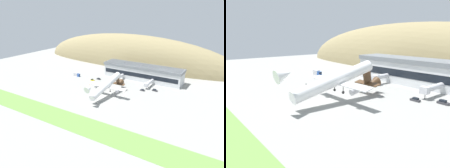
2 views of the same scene
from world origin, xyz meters
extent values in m
plane|color=gray|center=(0.00, 0.00, 0.00)|extent=(371.89, 371.89, 0.00)
ellipsoid|color=#8E7F56|center=(-29.40, 104.06, 0.00)|extent=(253.09, 51.65, 71.36)
cube|color=silver|center=(8.97, 55.87, 6.99)|extent=(76.62, 15.74, 13.99)
cube|color=slate|center=(8.97, 55.87, 12.79)|extent=(77.82, 16.94, 2.40)
cube|color=black|center=(8.97, 47.95, 6.29)|extent=(73.56, 0.16, 3.92)
cylinder|color=silver|center=(-7.83, 42.97, 4.00)|extent=(2.60, 10.06, 2.60)
cube|color=silver|center=(-7.83, 37.94, 4.00)|extent=(3.38, 2.86, 2.86)
cylinder|color=slate|center=(-7.83, 38.44, 2.00)|extent=(0.36, 0.36, 4.00)
cylinder|color=silver|center=(22.83, 40.81, 4.00)|extent=(2.60, 14.37, 2.60)
cube|color=silver|center=(22.83, 33.63, 4.00)|extent=(3.38, 2.86, 2.86)
cylinder|color=slate|center=(22.83, 34.13, 2.00)|extent=(0.36, 0.36, 4.00)
cylinder|color=white|center=(2.28, 2.73, 9.00)|extent=(4.89, 38.43, 12.67)
cone|color=white|center=(2.28, -18.62, 13.49)|extent=(4.79, 6.25, 5.80)
cone|color=#4C331E|center=(2.28, 24.55, 4.40)|extent=(4.79, 7.21, 6.00)
cube|color=#4C331E|center=(2.28, 20.72, 8.85)|extent=(0.50, 5.81, 8.04)
cube|color=#4C331E|center=(2.28, 20.96, 5.15)|extent=(12.72, 3.42, 1.06)
cube|color=white|center=(2.28, 4.60, 7.74)|extent=(32.54, 3.62, 1.18)
cylinder|color=#9E9EA3|center=(-7.48, 4.07, 6.31)|extent=(2.30, 4.00, 2.99)
cylinder|color=#9E9EA3|center=(12.05, 4.07, 6.31)|extent=(2.30, 4.00, 2.99)
cylinder|color=#2D2D2D|center=(-0.41, 4.60, 5.30)|extent=(0.28, 0.28, 2.20)
cylinder|color=#2D2D2D|center=(-0.41, 4.60, 4.20)|extent=(0.45, 1.10, 1.10)
cylinder|color=#2D2D2D|center=(4.97, 4.60, 5.30)|extent=(0.28, 0.28, 2.20)
cylinder|color=#2D2D2D|center=(4.97, 4.60, 4.20)|extent=(0.45, 1.10, 1.10)
cylinder|color=#2D2D2D|center=(2.28, -10.37, 8.56)|extent=(0.22, 0.22, 1.98)
cylinder|color=#2D2D2D|center=(2.28, -10.37, 7.57)|extent=(0.30, 0.82, 0.82)
cube|color=#333338|center=(30.94, 33.39, 0.47)|extent=(4.64, 2.08, 0.93)
cube|color=black|center=(30.71, 33.40, 1.32)|extent=(2.58, 1.69, 0.76)
cube|color=#333338|center=(-26.44, 33.26, 0.42)|extent=(4.33, 2.05, 0.83)
cube|color=black|center=(-26.23, 33.25, 1.17)|extent=(2.42, 1.65, 0.68)
cube|color=#333338|center=(21.82, 28.58, 0.42)|extent=(4.11, 1.84, 0.84)
cube|color=black|center=(22.02, 28.58, 1.18)|extent=(2.28, 1.52, 0.69)
cube|color=gold|center=(-29.70, 27.64, 0.40)|extent=(3.70, 1.87, 0.79)
cube|color=black|center=(-29.88, 27.65, 1.12)|extent=(2.05, 1.55, 0.65)
cube|color=#264C99|center=(-48.99, 30.36, 1.37)|extent=(2.24, 2.48, 2.74)
cube|color=black|center=(-47.91, 30.43, 1.86)|extent=(0.21, 2.00, 1.21)
cube|color=#B7B7BC|center=(-52.25, 30.15, 1.66)|extent=(4.59, 2.64, 3.32)
cube|color=orange|center=(-27.98, 8.28, 0.01)|extent=(0.52, 0.52, 0.03)
cone|color=orange|center=(-27.98, 8.28, 0.31)|extent=(0.40, 0.40, 0.55)
cube|color=orange|center=(-25.23, 17.32, 0.01)|extent=(0.52, 0.52, 0.03)
cone|color=orange|center=(-25.23, 17.32, 0.31)|extent=(0.40, 0.40, 0.55)
camera|label=1|loc=(90.12, -129.53, 67.92)|focal=35.00mm
camera|label=2|loc=(67.55, -49.11, 26.30)|focal=35.00mm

